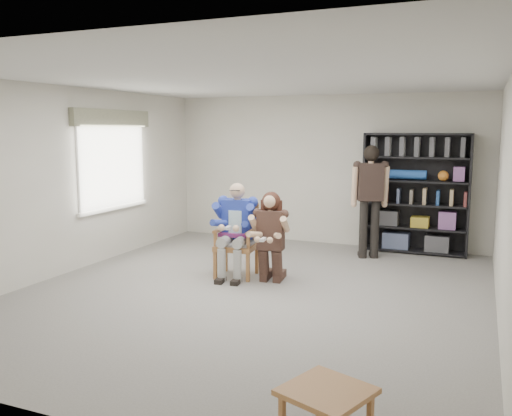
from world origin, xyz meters
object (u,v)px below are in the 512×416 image
at_px(armchair, 236,241).
at_px(seated_man, 236,230).
at_px(standing_man, 370,203).
at_px(bookshelf, 415,194).
at_px(kneeling_woman, 270,238).
at_px(side_table, 326,414).

distance_m(armchair, seated_man, 0.16).
distance_m(seated_man, standing_man, 2.50).
bearing_deg(standing_man, bookshelf, 25.27).
xyz_separation_m(bookshelf, standing_man, (-0.66, -0.70, -0.11)).
bearing_deg(armchair, standing_man, 43.83).
height_order(kneeling_woman, bookshelf, bookshelf).
distance_m(kneeling_woman, bookshelf, 3.24).
xyz_separation_m(armchair, side_table, (2.37, -3.65, -0.35)).
height_order(armchair, kneeling_woman, kneeling_woman).
bearing_deg(bookshelf, side_table, -88.79).
height_order(kneeling_woman, side_table, kneeling_woman).
relative_size(armchair, seated_man, 0.77).
bearing_deg(kneeling_woman, side_table, -70.02).
relative_size(kneeling_woman, standing_man, 0.68).
bearing_deg(standing_man, seated_man, -151.05).
bearing_deg(seated_man, side_table, -63.90).
xyz_separation_m(seated_man, side_table, (2.37, -3.65, -0.51)).
relative_size(armchair, side_table, 1.97).
bearing_deg(seated_man, kneeling_woman, -18.56).
bearing_deg(armchair, bookshelf, 42.81).
xyz_separation_m(seated_man, kneeling_woman, (0.58, -0.12, -0.06)).
bearing_deg(side_table, standing_man, 98.04).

